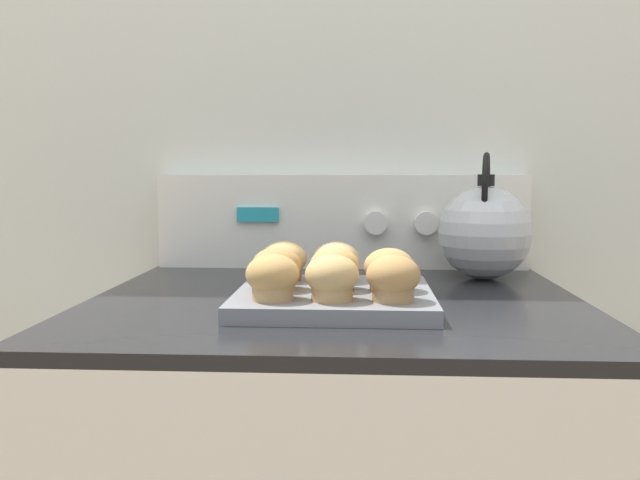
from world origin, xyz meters
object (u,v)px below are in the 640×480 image
muffin_r1_c1 (334,269)px  muffin_r2_c0 (284,261)px  muffin_pan (334,298)px  muffin_r0_c2 (393,279)px  tea_kettle (485,231)px  muffin_r1_c0 (277,269)px  muffin_r0_c0 (273,278)px  muffin_r1_c2 (389,270)px  muffin_r2_c1 (335,262)px  muffin_r0_c1 (331,278)px

muffin_r1_c1 → muffin_r2_c0: 0.11m
muffin_pan → muffin_r0_c2: bearing=-43.9°
muffin_r1_c1 → muffin_r2_c0: (-0.08, 0.08, 0.00)m
tea_kettle → muffin_r1_c0: bearing=-143.1°
muffin_r0_c0 → muffin_r1_c1: bearing=46.2°
muffin_r0_c0 → muffin_r0_c2: size_ratio=1.00×
muffin_r1_c0 → muffin_r1_c2: (0.16, 0.00, 0.00)m
muffin_r1_c0 → tea_kettle: (0.33, 0.25, 0.03)m
muffin_r1_c1 → muffin_r2_c1: size_ratio=1.00×
muffin_r2_c0 → tea_kettle: 0.38m
muffin_r0_c2 → muffin_r2_c1: (-0.08, 0.15, 0.00)m
muffin_pan → muffin_r2_c0: size_ratio=3.89×
muffin_r0_c0 → muffin_r2_c1: 0.17m
muffin_r2_c0 → muffin_pan: bearing=-44.5°
muffin_pan → muffin_r1_c2: muffin_r1_c2 is taller
muffin_r1_c1 → muffin_r1_c0: bearing=-177.9°
muffin_r0_c0 → muffin_r0_c1: same height
muffin_r1_c0 → muffin_r2_c1: (0.08, 0.08, 0.00)m
muffin_r1_c0 → muffin_r2_c0: (0.00, 0.08, 0.00)m
muffin_r0_c0 → tea_kettle: bearing=44.8°
muffin_pan → muffin_r1_c0: size_ratio=3.89×
muffin_r0_c2 → muffin_r2_c0: (-0.16, 0.15, 0.00)m
muffin_r0_c0 → tea_kettle: tea_kettle is taller
muffin_r2_c0 → muffin_r2_c1: bearing=-0.8°
muffin_r2_c0 → muffin_r1_c0: bearing=-91.0°
muffin_r1_c1 → tea_kettle: 0.36m
muffin_r2_c1 → tea_kettle: size_ratio=0.32×
tea_kettle → muffin_r0_c0: bearing=-135.2°
muffin_r0_c0 → muffin_r1_c2: size_ratio=1.00×
tea_kettle → muffin_r0_c1: bearing=-127.9°
muffin_r0_c2 → muffin_r2_c0: size_ratio=1.00×
muffin_r0_c2 → muffin_r1_c2: bearing=91.7°
muffin_r0_c0 → muffin_r2_c0: same height
muffin_r0_c0 → muffin_r1_c1: size_ratio=1.00×
tea_kettle → muffin_r1_c1: bearing=-135.7°
muffin_r0_c2 → muffin_r1_c1: same height
muffin_pan → muffin_r1_c1: size_ratio=3.89×
muffin_r1_c0 → tea_kettle: bearing=36.9°
muffin_r0_c0 → muffin_r2_c1: bearing=64.1°
muffin_r1_c0 → tea_kettle: tea_kettle is taller
muffin_r1_c0 → muffin_r1_c2: 0.16m
muffin_r0_c0 → tea_kettle: 0.47m
muffin_r1_c1 → muffin_r1_c2: 0.08m
muffin_pan → muffin_r0_c1: bearing=-90.6°
muffin_r2_c1 → tea_kettle: bearing=34.1°
muffin_pan → muffin_r1_c1: muffin_r1_c1 is taller
muffin_r1_c2 → muffin_pan: bearing=179.0°
muffin_r2_c1 → muffin_r0_c1: bearing=-89.8°
muffin_r1_c1 → muffin_r2_c0: bearing=136.0°
muffin_r0_c1 → muffin_r2_c1: 0.15m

